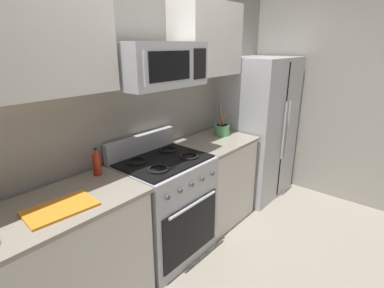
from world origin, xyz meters
TOP-DOWN VIEW (x-y plane):
  - ground_plane at (0.00, 0.00)m, footprint 16.00×16.00m
  - wall_back at (0.00, 0.99)m, footprint 8.00×0.10m
  - counter_left at (-1.00, 0.61)m, footprint 1.22×0.61m
  - range_oven at (-0.00, 0.62)m, footprint 0.76×0.65m
  - counter_right at (0.77, 0.61)m, footprint 0.76×0.61m
  - refrigerator at (1.62, 0.60)m, footprint 0.90×0.72m
  - wall_right at (2.17, 0.00)m, footprint 0.10×8.00m
  - microwave at (-0.00, 0.64)m, footprint 0.74×0.44m
  - upper_cabinets_left at (-1.01, 0.77)m, footprint 1.21×0.34m
  - upper_cabinets_right at (0.78, 0.77)m, footprint 0.75×0.34m
  - utensil_crock at (0.94, 0.67)m, footprint 0.16×0.16m
  - cutting_board at (-0.94, 0.54)m, footprint 0.42×0.28m
  - bottle_hot_sauce at (-0.51, 0.80)m, footprint 0.06×0.06m

SIDE VIEW (x-z plane):
  - ground_plane at x=0.00m, z-range 0.00..0.00m
  - counter_left at x=-1.00m, z-range 0.00..0.91m
  - counter_right at x=0.77m, z-range 0.00..0.91m
  - range_oven at x=0.00m, z-range -0.07..1.02m
  - refrigerator at x=1.62m, z-range 0.00..1.71m
  - cutting_board at x=-0.94m, z-range 0.91..0.93m
  - utensil_crock at x=0.94m, z-range 0.81..1.14m
  - bottle_hot_sauce at x=-0.51m, z-range 0.90..1.12m
  - wall_back at x=0.00m, z-range 0.00..2.60m
  - wall_right at x=2.17m, z-range 0.00..2.60m
  - microwave at x=0.00m, z-range 1.54..1.87m
  - upper_cabinets_left at x=-1.01m, z-range 1.56..2.23m
  - upper_cabinets_right at x=0.78m, z-range 1.56..2.23m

